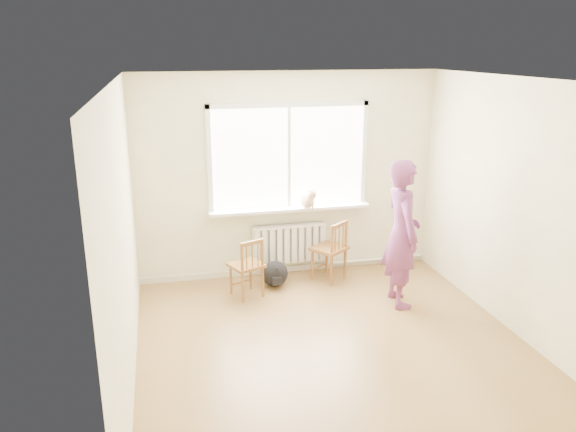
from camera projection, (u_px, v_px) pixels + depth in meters
floor at (338, 354)px, 5.69m from camera, size 4.50×4.50×0.00m
ceiling at (347, 81)px, 4.91m from camera, size 4.50×4.50×0.00m
back_wall at (288, 176)px, 7.40m from camera, size 4.00×0.01×2.70m
window at (289, 153)px, 7.28m from camera, size 2.12×0.05×1.42m
windowsill at (290, 209)px, 7.42m from camera, size 2.15×0.22×0.04m
radiator at (290, 243)px, 7.58m from camera, size 1.00×0.12×0.55m
heating_pipe at (375, 259)px, 7.98m from camera, size 1.40×0.04×0.04m
baseboard at (288, 268)px, 7.76m from camera, size 4.00×0.03×0.08m
chair_left at (248, 268)px, 6.88m from camera, size 0.49×0.48×0.77m
chair_right at (332, 251)px, 7.37m from camera, size 0.55×0.55×0.82m
person at (402, 234)px, 6.58m from camera, size 0.47×0.67×1.77m
cat at (308, 199)px, 7.34m from camera, size 0.24×0.43×0.29m
backpack at (275, 274)px, 7.24m from camera, size 0.39×0.33×0.34m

